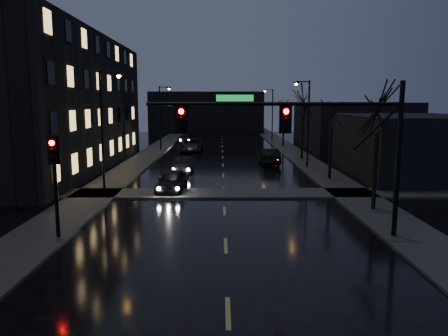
{
  "coord_description": "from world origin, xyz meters",
  "views": [
    {
      "loc": [
        -0.21,
        -9.94,
        6.09
      ],
      "look_at": [
        -0.06,
        9.07,
        3.2
      ],
      "focal_mm": 35.0,
      "sensor_mm": 36.0,
      "label": 1
    }
  ],
  "objects_px": {
    "oncoming_car_d": "(186,139)",
    "lead_car": "(269,156)",
    "oncoming_car_c": "(191,145)",
    "oncoming_car_a": "(172,181)",
    "oncoming_car_b": "(183,165)"
  },
  "relations": [
    {
      "from": "oncoming_car_d",
      "to": "lead_car",
      "type": "bearing_deg",
      "value": -58.55
    },
    {
      "from": "oncoming_car_c",
      "to": "oncoming_car_d",
      "type": "relative_size",
      "value": 1.24
    },
    {
      "from": "oncoming_car_d",
      "to": "lead_car",
      "type": "height_order",
      "value": "lead_car"
    },
    {
      "from": "oncoming_car_a",
      "to": "oncoming_car_b",
      "type": "bearing_deg",
      "value": 93.26
    },
    {
      "from": "oncoming_car_c",
      "to": "oncoming_car_a",
      "type": "bearing_deg",
      "value": -89.28
    },
    {
      "from": "oncoming_car_c",
      "to": "lead_car",
      "type": "distance_m",
      "value": 13.98
    },
    {
      "from": "oncoming_car_a",
      "to": "oncoming_car_d",
      "type": "xyz_separation_m",
      "value": [
        -1.86,
        35.24,
        -0.08
      ]
    },
    {
      "from": "oncoming_car_b",
      "to": "oncoming_car_c",
      "type": "xyz_separation_m",
      "value": [
        -0.39,
        16.53,
        0.12
      ]
    },
    {
      "from": "lead_car",
      "to": "oncoming_car_b",
      "type": "bearing_deg",
      "value": 31.16
    },
    {
      "from": "oncoming_car_b",
      "to": "lead_car",
      "type": "relative_size",
      "value": 0.86
    },
    {
      "from": "oncoming_car_b",
      "to": "oncoming_car_d",
      "type": "height_order",
      "value": "oncoming_car_b"
    },
    {
      "from": "oncoming_car_a",
      "to": "oncoming_car_d",
      "type": "distance_m",
      "value": 35.29
    },
    {
      "from": "oncoming_car_a",
      "to": "lead_car",
      "type": "xyz_separation_m",
      "value": [
        8.06,
        13.17,
        0.03
      ]
    },
    {
      "from": "lead_car",
      "to": "oncoming_car_d",
      "type": "bearing_deg",
      "value": -68.35
    },
    {
      "from": "oncoming_car_a",
      "to": "lead_car",
      "type": "height_order",
      "value": "lead_car"
    }
  ]
}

